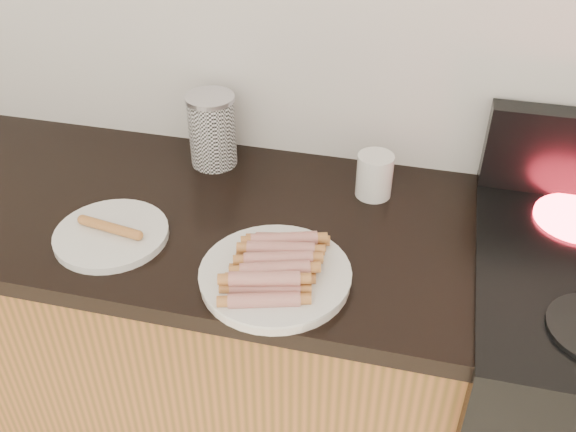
% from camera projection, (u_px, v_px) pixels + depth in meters
% --- Properties ---
extents(cabinet_base, '(2.20, 0.59, 0.86)m').
position_uv_depth(cabinet_base, '(48.00, 322.00, 1.81)').
color(cabinet_base, '#9C582B').
rests_on(cabinet_base, floor).
extents(counter_slab, '(2.20, 0.62, 0.04)m').
position_uv_depth(counter_slab, '(7.00, 190.00, 1.55)').
color(counter_slab, black).
rests_on(counter_slab, cabinet_base).
extents(burner_far_left, '(0.18, 0.18, 0.01)m').
position_uv_depth(burner_far_left, '(576.00, 218.00, 1.40)').
color(burner_far_left, '#FF1E2D').
rests_on(burner_far_left, stove).
extents(main_plate, '(0.30, 0.30, 0.02)m').
position_uv_depth(main_plate, '(275.00, 277.00, 1.25)').
color(main_plate, white).
rests_on(main_plate, counter_slab).
extents(side_plate, '(0.26, 0.26, 0.02)m').
position_uv_depth(side_plate, '(111.00, 235.00, 1.36)').
color(side_plate, silver).
rests_on(side_plate, counter_slab).
extents(hotdog_pile, '(0.13, 0.24, 0.05)m').
position_uv_depth(hotdog_pile, '(275.00, 264.00, 1.23)').
color(hotdog_pile, '#A23925').
rests_on(hotdog_pile, main_plate).
extents(plain_sausages, '(0.14, 0.04, 0.02)m').
position_uv_depth(plain_sausages, '(110.00, 227.00, 1.35)').
color(plain_sausages, '#B75C2B').
rests_on(plain_sausages, side_plate).
extents(canister, '(0.12, 0.12, 0.18)m').
position_uv_depth(canister, '(212.00, 130.00, 1.56)').
color(canister, white).
rests_on(canister, counter_slab).
extents(mug, '(0.10, 0.10, 0.10)m').
position_uv_depth(mug, '(374.00, 175.00, 1.47)').
color(mug, silver).
rests_on(mug, counter_slab).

